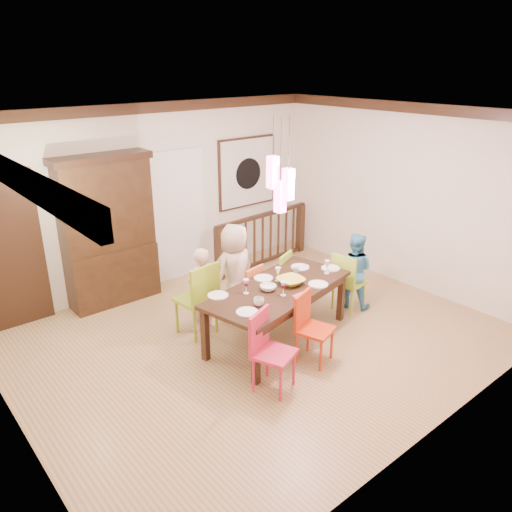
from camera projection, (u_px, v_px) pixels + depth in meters
floor at (259, 338)px, 6.71m from camera, size 6.00×6.00×0.00m
ceiling at (259, 115)px, 5.65m from camera, size 6.00×6.00×0.00m
wall_back at (158, 196)px, 7.96m from camera, size 6.00×0.00×6.00m
wall_right at (402, 196)px, 7.97m from camera, size 0.00×5.00×5.00m
crown_molding at (259, 122)px, 5.68m from camera, size 6.00×5.00×0.16m
panel_door at (3, 256)px, 6.64m from camera, size 1.04×0.07×2.24m
white_doorway at (180, 217)px, 8.29m from camera, size 0.97×0.05×2.22m
painting at (247, 172)px, 8.95m from camera, size 1.25×0.06×1.25m
pendant_cluster at (280, 184)px, 5.93m from camera, size 0.27×0.21×1.14m
dining_table at (278, 293)px, 6.46m from camera, size 2.25×1.36×0.75m
chair_far_left at (196, 293)px, 6.63m from camera, size 0.52×0.52×1.04m
chair_far_mid at (245, 288)px, 7.08m from camera, size 0.44×0.44×0.82m
chair_far_right at (275, 275)px, 7.46m from camera, size 0.51×0.51×0.86m
chair_near_left at (274, 348)px, 5.49m from camera, size 0.54×0.54×0.93m
chair_near_mid at (315, 324)px, 6.02m from camera, size 0.51×0.51×0.88m
chair_end_right at (350, 277)px, 7.31m from camera, size 0.46×0.46×0.90m
china_hutch at (108, 231)px, 7.35m from camera, size 1.43×0.46×2.26m
balustrade at (263, 238)px, 8.95m from camera, size 2.15×0.21×0.96m
person_far_left at (201, 290)px, 6.72m from camera, size 0.45×0.31×1.19m
person_far_mid at (235, 272)px, 7.02m from camera, size 0.74×0.53×1.40m
person_end_right at (354, 271)px, 7.38m from camera, size 0.65×0.70×1.15m
serving_bowl at (291, 281)px, 6.51m from camera, size 0.37×0.37×0.08m
small_bowl at (268, 288)px, 6.34m from camera, size 0.22×0.22×0.07m
cup_left at (259, 302)px, 5.94m from camera, size 0.15×0.15×0.10m
cup_right at (296, 270)px, 6.86m from camera, size 0.11×0.11×0.08m
plate_far_left at (218, 295)px, 6.19m from camera, size 0.26×0.26×0.01m
plate_far_mid at (264, 278)px, 6.68m from camera, size 0.26×0.26×0.01m
plate_far_right at (300, 267)px, 7.04m from camera, size 0.26×0.26×0.01m
plate_near_left at (247, 312)px, 5.78m from camera, size 0.26×0.26×0.01m
plate_near_mid at (318, 284)px, 6.50m from camera, size 0.26×0.26×0.01m
plate_end_right at (331, 268)px, 7.00m from camera, size 0.26×0.26×0.01m
wine_glass_a at (246, 286)px, 6.23m from camera, size 0.08×0.08×0.19m
wine_glass_b at (278, 274)px, 6.59m from camera, size 0.08×0.08×0.19m
wine_glass_c at (283, 288)px, 6.17m from camera, size 0.08×0.08×0.19m
wine_glass_d at (327, 267)px, 6.82m from camera, size 0.08×0.08×0.19m
napkin at (301, 296)px, 6.17m from camera, size 0.18×0.14×0.01m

